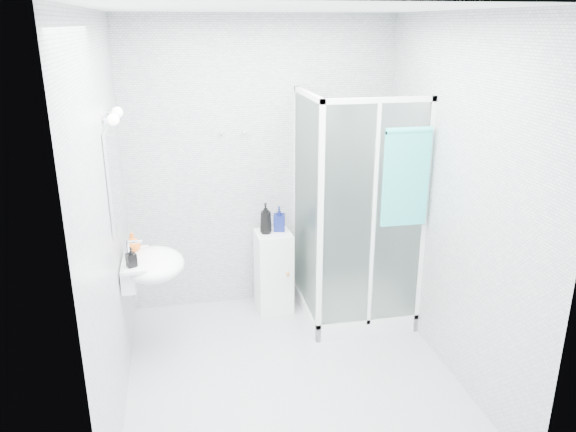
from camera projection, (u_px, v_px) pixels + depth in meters
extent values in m
cube|color=silver|center=(291.00, 212.00, 3.81)|extent=(2.40, 2.60, 2.60)
cube|color=#AAACAF|center=(291.00, 375.00, 4.24)|extent=(2.40, 2.60, 0.01)
cube|color=white|center=(292.00, 9.00, 3.39)|extent=(2.40, 2.60, 0.01)
cube|color=white|center=(352.00, 306.00, 5.15)|extent=(0.90, 0.90, 0.12)
cube|color=white|center=(309.00, 95.00, 4.44)|extent=(0.04, 0.90, 0.04)
cube|color=white|center=(379.00, 100.00, 4.12)|extent=(0.90, 0.04, 0.04)
cube|color=white|center=(320.00, 229.00, 4.36)|extent=(0.04, 0.04, 2.00)
cube|color=white|center=(306.00, 207.00, 4.74)|extent=(0.02, 0.82, 1.84)
cube|color=white|center=(373.00, 221.00, 4.42)|extent=(0.82, 0.02, 1.84)
cube|color=white|center=(373.00, 221.00, 4.43)|extent=(0.03, 0.04, 1.84)
cylinder|color=silver|center=(344.00, 159.00, 5.09)|extent=(0.02, 0.02, 1.00)
cylinder|color=silver|center=(347.00, 107.00, 4.91)|extent=(0.09, 0.05, 0.09)
cylinder|color=silver|center=(347.00, 189.00, 5.22)|extent=(0.12, 0.04, 0.12)
cylinder|color=silver|center=(415.00, 127.00, 4.20)|extent=(0.03, 0.05, 0.03)
cube|color=white|center=(130.00, 273.00, 4.19)|extent=(0.10, 0.40, 0.18)
ellipsoid|color=white|center=(154.00, 265.00, 4.21)|extent=(0.46, 0.56, 0.20)
cube|color=white|center=(137.00, 260.00, 4.17)|extent=(0.16, 0.50, 0.02)
cylinder|color=silver|center=(127.00, 250.00, 4.13)|extent=(0.04, 0.04, 0.16)
cylinder|color=silver|center=(134.00, 242.00, 4.12)|extent=(0.12, 0.02, 0.02)
cube|color=white|center=(113.00, 176.00, 3.94)|extent=(0.02, 0.60, 0.70)
cylinder|color=silver|center=(107.00, 120.00, 3.66)|extent=(0.05, 0.04, 0.04)
sphere|color=white|center=(113.00, 119.00, 3.66)|extent=(0.08, 0.08, 0.08)
cylinder|color=silver|center=(111.00, 112.00, 3.95)|extent=(0.05, 0.04, 0.04)
sphere|color=white|center=(117.00, 112.00, 3.96)|extent=(0.08, 0.08, 0.08)
cylinder|color=silver|center=(221.00, 133.00, 4.82)|extent=(0.02, 0.04, 0.02)
sphere|color=silver|center=(221.00, 134.00, 4.79)|extent=(0.03, 0.03, 0.03)
cylinder|color=silver|center=(244.00, 132.00, 4.86)|extent=(0.02, 0.04, 0.02)
sphere|color=silver|center=(244.00, 133.00, 4.83)|extent=(0.03, 0.03, 0.03)
cube|color=white|center=(274.00, 271.00, 5.11)|extent=(0.32, 0.32, 0.75)
cube|color=white|center=(277.00, 278.00, 4.97)|extent=(0.28, 0.02, 0.64)
sphere|color=#AE5E18|center=(288.00, 274.00, 4.96)|extent=(0.03, 0.03, 0.03)
cube|color=#2EB1AC|center=(406.00, 179.00, 4.31)|extent=(0.36, 0.04, 0.75)
cylinder|color=#2EB1AC|center=(409.00, 131.00, 4.19)|extent=(0.36, 0.05, 0.05)
imported|color=black|center=(266.00, 218.00, 4.94)|extent=(0.13, 0.13, 0.28)
imported|color=#0E1755|center=(279.00, 219.00, 5.01)|extent=(0.12, 0.12, 0.22)
imported|color=orange|center=(132.00, 243.00, 4.25)|extent=(0.15, 0.15, 0.16)
imported|color=black|center=(131.00, 257.00, 4.00)|extent=(0.09, 0.09, 0.15)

